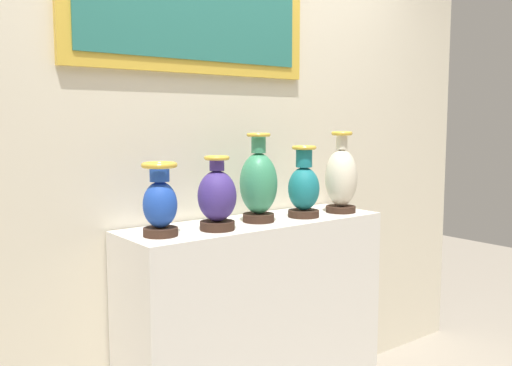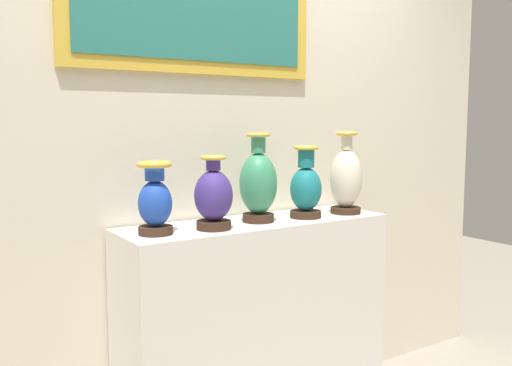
{
  "view_description": "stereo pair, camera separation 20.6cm",
  "coord_description": "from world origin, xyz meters",
  "px_view_note": "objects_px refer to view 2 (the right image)",
  "views": [
    {
      "loc": [
        -1.59,
        -2.05,
        1.5
      ],
      "look_at": [
        0.0,
        0.0,
        1.21
      ],
      "focal_mm": 39.22,
      "sensor_mm": 36.0,
      "label": 1
    },
    {
      "loc": [
        -1.42,
        -2.17,
        1.5
      ],
      "look_at": [
        0.0,
        0.0,
        1.21
      ],
      "focal_mm": 39.22,
      "sensor_mm": 36.0,
      "label": 2
    }
  ],
  "objects_px": {
    "vase_sapphire": "(155,201)",
    "vase_teal": "(306,188)",
    "vase_ivory": "(346,179)",
    "vase_jade": "(257,184)",
    "vase_indigo": "(214,197)"
  },
  "relations": [
    {
      "from": "vase_sapphire",
      "to": "vase_teal",
      "type": "bearing_deg",
      "value": -1.47
    },
    {
      "from": "vase_sapphire",
      "to": "vase_teal",
      "type": "relative_size",
      "value": 0.87
    },
    {
      "from": "vase_teal",
      "to": "vase_ivory",
      "type": "distance_m",
      "value": 0.25
    },
    {
      "from": "vase_jade",
      "to": "vase_teal",
      "type": "height_order",
      "value": "vase_jade"
    },
    {
      "from": "vase_indigo",
      "to": "vase_jade",
      "type": "relative_size",
      "value": 0.78
    },
    {
      "from": "vase_jade",
      "to": "vase_teal",
      "type": "distance_m",
      "value": 0.26
    },
    {
      "from": "vase_indigo",
      "to": "vase_ivory",
      "type": "bearing_deg",
      "value": 0.36
    },
    {
      "from": "vase_sapphire",
      "to": "vase_indigo",
      "type": "relative_size",
      "value": 0.94
    },
    {
      "from": "vase_teal",
      "to": "vase_jade",
      "type": "bearing_deg",
      "value": 173.02
    },
    {
      "from": "vase_sapphire",
      "to": "vase_teal",
      "type": "height_order",
      "value": "vase_teal"
    },
    {
      "from": "vase_indigo",
      "to": "vase_teal",
      "type": "height_order",
      "value": "vase_teal"
    },
    {
      "from": "vase_jade",
      "to": "vase_teal",
      "type": "relative_size",
      "value": 1.18
    },
    {
      "from": "vase_sapphire",
      "to": "vase_jade",
      "type": "xyz_separation_m",
      "value": [
        0.51,
        0.01,
        0.04
      ]
    },
    {
      "from": "vase_jade",
      "to": "vase_teal",
      "type": "xyz_separation_m",
      "value": [
        0.26,
        -0.03,
        -0.03
      ]
    },
    {
      "from": "vase_teal",
      "to": "vase_sapphire",
      "type": "bearing_deg",
      "value": 178.53
    }
  ]
}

